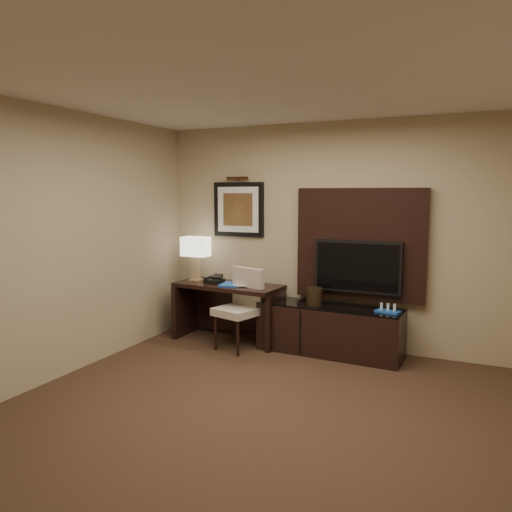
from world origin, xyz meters
The scene contains 18 objects.
floor centered at (0.00, 0.00, -0.01)m, with size 4.50×5.00×0.01m, color #342217.
ceiling centered at (0.00, 0.00, 2.70)m, with size 4.50×5.00×0.01m, color silver.
wall_back centered at (0.00, 2.50, 1.35)m, with size 4.50×0.01×2.70m, color tan.
wall_left centered at (-2.25, 0.00, 1.35)m, with size 0.01×5.00×2.70m, color tan.
desk centered at (-1.29, 2.15, 0.36)m, with size 1.36×0.58×0.73m, color black.
credenza centered at (0.03, 2.15, 0.29)m, with size 1.67×0.46×0.57m, color black.
tv_wall_panel centered at (0.30, 2.44, 1.27)m, with size 1.50×0.12×1.30m, color black.
tv centered at (0.30, 2.34, 1.02)m, with size 1.00×0.08×0.60m, color black.
artwork centered at (-1.30, 2.48, 1.65)m, with size 0.70×0.04×0.70m, color black.
picture_light centered at (-1.30, 2.44, 2.05)m, with size 0.04×0.04×0.30m, color #412414.
desk_chair centered at (-1.02, 1.86, 0.47)m, with size 0.45×0.52×0.95m, color beige, non-canonical shape.
table_lamp centered at (-1.79, 2.21, 1.00)m, with size 0.33×0.19×0.54m, color tan, non-canonical shape.
desk_phone centered at (-1.48, 2.14, 0.78)m, with size 0.22×0.19×0.11m, color black, non-canonical shape.
blue_folder centered at (-1.22, 2.09, 0.74)m, with size 0.23×0.31×0.02m, color #1B4EB0.
book centered at (-1.17, 2.09, 0.85)m, with size 0.18×0.02×0.24m, color #BDB795.
water_bottle centered at (-0.93, 2.22, 0.82)m, with size 0.06×0.06×0.19m, color silver.
ice_bucket centered at (-0.14, 2.11, 0.68)m, with size 0.18×0.18×0.20m, color black.
minibar_tray centered at (0.70, 2.09, 0.62)m, with size 0.25×0.15×0.09m, color #1A4BAA, non-canonical shape.
Camera 1 is at (1.60, -3.31, 1.86)m, focal length 35.00 mm.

